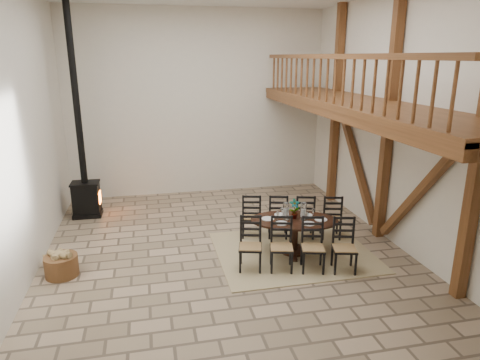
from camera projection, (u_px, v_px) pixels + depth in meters
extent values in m
plane|color=tan|center=(225.00, 250.00, 8.61)|extent=(8.00, 8.00, 0.00)
cube|color=beige|center=(198.00, 104.00, 11.67)|extent=(7.00, 0.02, 5.00)
cube|color=beige|center=(298.00, 190.00, 4.16)|extent=(7.00, 0.02, 5.00)
cube|color=beige|center=(20.00, 134.00, 7.19)|extent=(0.02, 8.00, 5.00)
cube|color=beige|center=(394.00, 121.00, 8.64)|extent=(0.02, 8.00, 5.00)
cube|color=brown|center=(389.00, 121.00, 8.61)|extent=(0.18, 0.18, 5.00)
cube|color=brown|center=(336.00, 107.00, 10.96)|extent=(0.18, 0.18, 5.00)
cube|color=brown|center=(420.00, 191.00, 7.75)|extent=(0.14, 2.16, 2.54)
cube|color=brown|center=(356.00, 160.00, 10.09)|extent=(0.14, 2.16, 2.54)
cube|color=brown|center=(390.00, 106.00, 8.53)|extent=(0.20, 7.80, 0.20)
cube|color=brown|center=(359.00, 104.00, 8.38)|extent=(1.60, 7.80, 0.12)
cube|color=brown|center=(326.00, 110.00, 8.26)|extent=(0.18, 7.80, 0.22)
cube|color=brown|center=(329.00, 56.00, 7.98)|extent=(0.09, 7.60, 0.09)
cube|color=brown|center=(327.00, 79.00, 8.10)|extent=(0.06, 7.60, 0.86)
cube|color=tan|center=(293.00, 252.00, 8.51)|extent=(3.00, 2.50, 0.02)
ellipsoid|color=black|center=(294.00, 220.00, 8.32)|extent=(1.91, 1.43, 0.04)
cylinder|color=black|center=(294.00, 237.00, 8.42)|extent=(0.17, 0.17, 0.62)
cylinder|color=black|center=(293.00, 250.00, 8.50)|extent=(0.52, 0.52, 0.06)
cube|color=#9D7E48|center=(250.00, 247.00, 7.70)|extent=(0.50, 0.48, 0.04)
cube|color=black|center=(250.00, 259.00, 7.76)|extent=(0.48, 0.48, 0.43)
cube|color=black|center=(251.00, 230.00, 7.80)|extent=(0.35, 0.13, 0.56)
cube|color=#9D7E48|center=(282.00, 247.00, 7.68)|extent=(0.50, 0.48, 0.04)
cube|color=black|center=(281.00, 259.00, 7.74)|extent=(0.48, 0.48, 0.43)
cube|color=black|center=(281.00, 230.00, 7.77)|extent=(0.35, 0.13, 0.56)
cube|color=#9D7E48|center=(313.00, 248.00, 7.65)|extent=(0.50, 0.48, 0.04)
cube|color=black|center=(312.00, 260.00, 7.72)|extent=(0.48, 0.48, 0.43)
cube|color=black|center=(312.00, 231.00, 7.75)|extent=(0.35, 0.13, 0.56)
cube|color=#9D7E48|center=(344.00, 248.00, 7.63)|extent=(0.50, 0.48, 0.04)
cube|color=black|center=(344.00, 260.00, 7.70)|extent=(0.48, 0.48, 0.43)
cube|color=black|center=(344.00, 231.00, 7.73)|extent=(0.35, 0.13, 0.56)
cube|color=#9D7E48|center=(252.00, 217.00, 9.13)|extent=(0.50, 0.48, 0.04)
cube|color=black|center=(251.00, 227.00, 9.20)|extent=(0.48, 0.48, 0.43)
cube|color=black|center=(251.00, 208.00, 8.89)|extent=(0.35, 0.13, 0.56)
cube|color=#9D7E48|center=(278.00, 217.00, 9.11)|extent=(0.50, 0.48, 0.04)
cube|color=black|center=(278.00, 227.00, 9.18)|extent=(0.48, 0.48, 0.43)
cube|color=black|center=(278.00, 209.00, 8.87)|extent=(0.35, 0.13, 0.56)
cube|color=#9D7E48|center=(304.00, 218.00, 9.09)|extent=(0.50, 0.48, 0.04)
cube|color=black|center=(304.00, 228.00, 9.16)|extent=(0.48, 0.48, 0.43)
cube|color=black|center=(306.00, 209.00, 8.85)|extent=(0.35, 0.13, 0.56)
cube|color=#9D7E48|center=(331.00, 218.00, 9.07)|extent=(0.50, 0.48, 0.04)
cube|color=black|center=(330.00, 228.00, 9.13)|extent=(0.48, 0.48, 0.43)
cube|color=black|center=(333.00, 209.00, 8.83)|extent=(0.35, 0.13, 0.56)
cube|color=white|center=(294.00, 219.00, 8.31)|extent=(1.43, 0.97, 0.01)
cube|color=white|center=(294.00, 215.00, 8.29)|extent=(0.89, 0.49, 0.18)
cylinder|color=white|center=(286.00, 211.00, 8.27)|extent=(0.12, 0.12, 0.34)
cylinder|color=white|center=(303.00, 211.00, 8.26)|extent=(0.12, 0.12, 0.34)
cylinder|color=silver|center=(286.00, 215.00, 8.30)|extent=(0.06, 0.06, 0.16)
cylinder|color=silver|center=(303.00, 216.00, 8.28)|extent=(0.06, 0.06, 0.16)
imported|color=#4C723F|center=(294.00, 209.00, 8.30)|extent=(0.24, 0.19, 0.39)
cube|color=black|center=(88.00, 214.00, 10.44)|extent=(0.67, 0.52, 0.10)
cube|color=black|center=(86.00, 198.00, 10.32)|extent=(0.62, 0.47, 0.71)
cube|color=#FF590C|center=(100.00, 197.00, 10.38)|extent=(0.03, 0.29, 0.29)
cube|color=black|center=(85.00, 183.00, 10.22)|extent=(0.66, 0.51, 0.04)
cylinder|color=black|center=(75.00, 94.00, 9.63)|extent=(0.15, 0.15, 4.14)
cylinder|color=brown|center=(61.00, 266.00, 7.56)|extent=(0.57, 0.57, 0.38)
cube|color=tan|center=(60.00, 254.00, 7.49)|extent=(0.31, 0.31, 0.11)
cube|color=tan|center=(53.00, 260.00, 7.95)|extent=(0.37, 0.31, 0.22)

